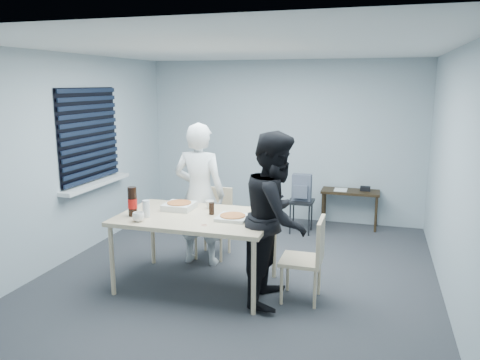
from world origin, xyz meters
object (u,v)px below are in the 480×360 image
(backpack, at_px, (302,188))
(soda_bottle, at_px, (133,202))
(person_white, at_px, (200,194))
(mug_b, at_px, (210,204))
(side_table, at_px, (350,195))
(dining_table, at_px, (196,221))
(stool, at_px, (301,207))
(chair_right, at_px, (310,254))
(mug_a, at_px, (138,217))
(chair_far, at_px, (215,217))
(person_black, at_px, (276,218))

(backpack, height_order, soda_bottle, soda_bottle)
(person_white, bearing_deg, mug_b, 127.02)
(side_table, xyz_separation_m, backpack, (-0.69, -0.50, 0.19))
(dining_table, relative_size, stool, 3.33)
(chair_right, height_order, person_white, person_white)
(mug_a, bearing_deg, soda_bottle, 133.02)
(chair_right, bearing_deg, chair_far, 144.17)
(soda_bottle, bearing_deg, mug_a, -46.98)
(dining_table, height_order, person_black, person_black)
(chair_far, xyz_separation_m, mug_b, (0.18, -0.67, 0.35))
(person_black, relative_size, stool, 3.52)
(chair_far, relative_size, chair_right, 1.00)
(side_table, xyz_separation_m, stool, (-0.69, -0.49, -0.12))
(mug_b, distance_m, soda_bottle, 0.88)
(backpack, xyz_separation_m, mug_b, (-0.77, -1.90, 0.17))
(dining_table, bearing_deg, mug_b, 83.30)
(mug_a, bearing_deg, mug_b, 52.78)
(stool, distance_m, mug_a, 2.96)
(dining_table, relative_size, mug_a, 13.61)
(person_white, height_order, mug_b, person_white)
(chair_far, height_order, person_black, person_black)
(side_table, distance_m, mug_a, 3.70)
(person_white, bearing_deg, backpack, -123.11)
(chair_far, distance_m, person_black, 1.54)
(dining_table, distance_m, chair_far, 1.03)
(person_white, relative_size, mug_a, 14.39)
(person_black, distance_m, soda_bottle, 1.56)
(side_table, distance_m, mug_b, 2.83)
(side_table, bearing_deg, stool, -144.64)
(chair_far, bearing_deg, mug_b, -75.08)
(chair_right, height_order, mug_a, mug_a)
(side_table, height_order, soda_bottle, soda_bottle)
(backpack, distance_m, mug_a, 2.91)
(chair_right, height_order, side_table, chair_right)
(chair_far, xyz_separation_m, stool, (0.94, 1.24, -0.12))
(person_white, relative_size, side_table, 2.00)
(stool, relative_size, backpack, 1.27)
(chair_far, relative_size, stool, 1.77)
(dining_table, height_order, person_white, person_white)
(dining_table, distance_m, person_black, 0.92)
(chair_far, distance_m, mug_b, 0.77)
(backpack, bearing_deg, stool, 79.39)
(backpack, relative_size, mug_b, 3.97)
(chair_right, bearing_deg, backpack, 101.35)
(dining_table, bearing_deg, person_black, -4.42)
(mug_b, bearing_deg, person_black, -24.58)
(chair_far, xyz_separation_m, person_black, (1.04, -1.06, 0.37))
(chair_far, bearing_deg, person_black, -45.55)
(chair_right, distance_m, mug_b, 1.31)
(dining_table, xyz_separation_m, mug_b, (0.04, 0.33, 0.10))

